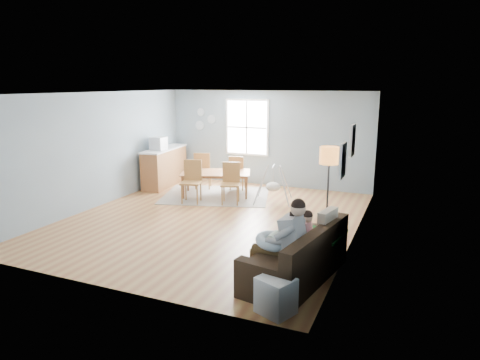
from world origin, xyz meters
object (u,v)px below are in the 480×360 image
at_px(sofa, 299,261).
at_px(counter, 165,166).
at_px(father, 283,239).
at_px(storage_cube, 275,295).
at_px(dining_table, 216,184).
at_px(chair_se, 231,180).
at_px(chair_ne, 237,171).
at_px(baby_swing, 273,186).
at_px(chair_sw, 192,178).
at_px(floor_lamp, 329,163).
at_px(toddler, 301,231).
at_px(chair_nw, 203,168).
at_px(monitor, 158,143).

relative_size(sofa, counter, 1.09).
bearing_deg(father, storage_cube, -78.78).
xyz_separation_m(dining_table, chair_se, (0.66, -0.50, 0.27)).
distance_m(storage_cube, chair_ne, 6.54).
height_order(dining_table, counter, counter).
bearing_deg(chair_ne, baby_swing, -31.53).
height_order(sofa, chair_sw, chair_sw).
bearing_deg(floor_lamp, father, -95.43).
distance_m(dining_table, baby_swing, 1.60).
relative_size(chair_se, baby_swing, 0.93).
distance_m(dining_table, chair_se, 0.87).
relative_size(toddler, floor_lamp, 0.47).
relative_size(chair_nw, chair_ne, 1.08).
bearing_deg(baby_swing, chair_ne, 148.47).
xyz_separation_m(monitor, baby_swing, (3.42, -0.17, -0.86)).
relative_size(father, storage_cube, 2.43).
bearing_deg(chair_sw, dining_table, 70.34).
bearing_deg(chair_nw, chair_sw, -73.56).
xyz_separation_m(father, dining_table, (-3.14, 4.22, -0.40)).
bearing_deg(monitor, chair_ne, 17.03).
bearing_deg(toddler, counter, 140.60).
bearing_deg(storage_cube, toddler, 90.75).
distance_m(chair_sw, chair_se, 0.97).
distance_m(father, chair_ne, 5.77).
relative_size(sofa, toddler, 2.62).
height_order(father, dining_table, father).
distance_m(chair_ne, monitor, 2.31).
xyz_separation_m(chair_se, chair_nw, (-1.31, 1.00, 0.02)).
bearing_deg(chair_nw, storage_cube, -54.35).
distance_m(storage_cube, dining_table, 6.00).
xyz_separation_m(storage_cube, chair_sw, (-3.57, 4.24, 0.36)).
xyz_separation_m(storage_cube, dining_table, (-3.30, 5.01, 0.07)).
height_order(storage_cube, chair_sw, chair_sw).
height_order(sofa, floor_lamp, floor_lamp).
bearing_deg(toddler, father, -106.52).
xyz_separation_m(father, storage_cube, (0.16, -0.79, -0.47)).
xyz_separation_m(toddler, dining_table, (-3.28, 3.74, -0.39)).
bearing_deg(chair_ne, monitor, -162.97).
bearing_deg(storage_cube, chair_ne, 117.63).
bearing_deg(baby_swing, chair_se, -153.59).
bearing_deg(toddler, storage_cube, -89.25).
relative_size(sofa, chair_se, 2.15).
distance_m(floor_lamp, chair_nw, 4.84).
distance_m(chair_sw, counter, 2.06).
bearing_deg(floor_lamp, monitor, 156.65).
bearing_deg(chair_nw, floor_lamp, -32.98).
xyz_separation_m(chair_se, counter, (-2.54, 1.00, -0.03)).
height_order(father, counter, father).
height_order(chair_se, baby_swing, chair_se).
xyz_separation_m(toddler, chair_sw, (-3.56, 2.97, -0.09)).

